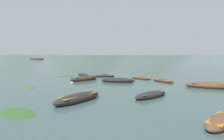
# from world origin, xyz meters

# --- Properties ---
(ground_plane) EXTENTS (6000.00, 6000.00, 0.00)m
(ground_plane) POSITION_xyz_m (0.00, 1500.00, 0.00)
(ground_plane) COLOR #425B56
(mountain_0) EXTENTS (1173.30, 1173.30, 359.06)m
(mountain_0) POSITION_xyz_m (-1642.64, 2087.29, 179.53)
(mountain_0) COLOR slate
(mountain_0) RESTS_ON ground
(mountain_1) EXTENTS (1279.44, 1279.44, 451.54)m
(mountain_1) POSITION_xyz_m (-608.08, 2206.22, 225.77)
(mountain_1) COLOR #56665B
(mountain_1) RESTS_ON ground
(mountain_2) EXTENTS (1241.00, 1241.00, 447.75)m
(mountain_2) POSITION_xyz_m (169.34, 2389.99, 223.88)
(mountain_2) COLOR #56665B
(mountain_2) RESTS_ON ground
(rowboat_0) EXTENTS (4.33, 1.38, 0.69)m
(rowboat_0) POSITION_xyz_m (-0.89, 17.56, 0.21)
(rowboat_0) COLOR #2D2826
(rowboat_0) RESTS_ON ground
(rowboat_1) EXTENTS (3.38, 4.42, 0.74)m
(rowboat_1) POSITION_xyz_m (-3.11, 8.23, 0.23)
(rowboat_1) COLOR #2D2826
(rowboat_1) RESTS_ON ground
(rowboat_2) EXTENTS (2.82, 2.94, 0.49)m
(rowboat_2) POSITION_xyz_m (4.88, 18.41, 0.16)
(rowboat_2) COLOR brown
(rowboat_2) RESTS_ON ground
(rowboat_3) EXTENTS (3.12, 1.20, 0.49)m
(rowboat_3) POSITION_xyz_m (-3.41, 22.56, 0.15)
(rowboat_3) COLOR #2D2826
(rowboat_3) RESTS_ON ground
(rowboat_4) EXTENTS (3.32, 3.30, 0.59)m
(rowboat_4) POSITION_xyz_m (2.50, 10.07, 0.18)
(rowboat_4) COLOR #2D2826
(rowboat_4) RESTS_ON ground
(rowboat_6) EXTENTS (4.79, 2.52, 0.76)m
(rowboat_6) POSITION_xyz_m (8.99, 14.94, 0.23)
(rowboat_6) COLOR brown
(rowboat_6) RESTS_ON ground
(rowboat_7) EXTENTS (2.87, 3.13, 0.50)m
(rowboat_7) POSITION_xyz_m (5.40, 4.87, 0.16)
(rowboat_7) COLOR brown
(rowboat_7) RESTS_ON ground
(rowboat_8) EXTENTS (3.00, 2.26, 0.39)m
(rowboat_8) POSITION_xyz_m (2.23, 20.63, 0.12)
(rowboat_8) COLOR brown
(rowboat_8) RESTS_ON ground
(rowboat_9) EXTENTS (2.81, 2.76, 0.43)m
(rowboat_9) POSITION_xyz_m (-7.47, 24.04, 0.14)
(rowboat_9) COLOR navy
(rowboat_9) RESTS_ON ground
(rowboat_10) EXTENTS (3.82, 4.00, 0.77)m
(rowboat_10) POSITION_xyz_m (-5.60, 18.43, 0.24)
(rowboat_10) COLOR #4C3323
(rowboat_10) RESTS_ON ground
(ferry_0) EXTENTS (10.66, 6.68, 2.54)m
(ferry_0) POSITION_xyz_m (-66.37, 108.98, 0.45)
(ferry_0) COLOR brown
(ferry_0) RESTS_ON ground
(mooring_buoy) EXTENTS (0.42, 0.42, 1.09)m
(mooring_buoy) POSITION_xyz_m (-6.23, 15.43, 0.10)
(mooring_buoy) COLOR silver
(mooring_buoy) RESTS_ON ground
(weed_patch_0) EXTENTS (2.48, 2.13, 0.14)m
(weed_patch_0) POSITION_xyz_m (11.67, 19.24, 0.00)
(weed_patch_0) COLOR #477033
(weed_patch_0) RESTS_ON ground
(weed_patch_2) EXTENTS (3.32, 2.81, 0.14)m
(weed_patch_2) POSITION_xyz_m (-5.89, 5.16, 0.00)
(weed_patch_2) COLOR #38662D
(weed_patch_2) RESTS_ON ground
(weed_patch_3) EXTENTS (1.59, 1.88, 0.14)m
(weed_patch_3) POSITION_xyz_m (-9.92, 12.67, 0.00)
(weed_patch_3) COLOR #477033
(weed_patch_3) RESTS_ON ground
(weed_patch_4) EXTENTS (3.40, 3.86, 0.14)m
(weed_patch_4) POSITION_xyz_m (-9.89, 22.54, 0.00)
(weed_patch_4) COLOR #38662D
(weed_patch_4) RESTS_ON ground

